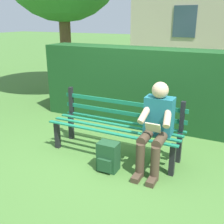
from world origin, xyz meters
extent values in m
plane|color=#477533|center=(0.00, 0.00, 0.00)|extent=(60.00, 60.00, 0.00)
cube|color=black|center=(-0.92, 0.19, 0.22)|extent=(0.07, 0.07, 0.45)
cube|color=black|center=(0.92, 0.19, 0.22)|extent=(0.07, 0.07, 0.45)
cube|color=black|center=(-0.92, -0.19, 0.22)|extent=(0.07, 0.07, 0.45)
cube|color=black|center=(0.92, -0.19, 0.22)|extent=(0.07, 0.07, 0.45)
cube|color=#197251|center=(0.00, -0.24, 0.46)|extent=(2.00, 0.06, 0.02)
cube|color=#197251|center=(0.00, -0.08, 0.46)|extent=(2.00, 0.06, 0.02)
cube|color=#197251|center=(0.00, 0.08, 0.46)|extent=(2.00, 0.06, 0.02)
cube|color=#197251|center=(0.00, 0.24, 0.46)|extent=(2.00, 0.06, 0.02)
cube|color=black|center=(-0.92, -0.23, 0.69)|extent=(0.06, 0.06, 0.44)
cube|color=black|center=(0.92, -0.23, 0.69)|extent=(0.06, 0.06, 0.44)
cube|color=#197251|center=(0.00, -0.23, 0.60)|extent=(2.00, 0.02, 0.06)
cube|color=#197251|center=(0.00, -0.23, 0.77)|extent=(2.00, 0.02, 0.06)
cube|color=#1E6672|center=(-0.65, -0.02, 0.73)|extent=(0.38, 0.22, 0.52)
sphere|color=#D8AD8C|center=(-0.65, 0.00, 1.09)|extent=(0.22, 0.22, 0.22)
cylinder|color=#473828|center=(-0.75, 0.19, 0.49)|extent=(0.13, 0.42, 0.13)
cylinder|color=#473828|center=(-0.55, 0.19, 0.49)|extent=(0.13, 0.42, 0.13)
cylinder|color=#473828|center=(-0.75, 0.40, 0.23)|extent=(0.12, 0.12, 0.47)
cylinder|color=#473828|center=(-0.55, 0.40, 0.23)|extent=(0.12, 0.12, 0.47)
cube|color=#473828|center=(-0.75, 0.48, 0.04)|extent=(0.10, 0.24, 0.07)
cube|color=#473828|center=(-0.55, 0.48, 0.04)|extent=(0.10, 0.24, 0.07)
cylinder|color=#D8AD8C|center=(-0.80, 0.12, 0.79)|extent=(0.14, 0.32, 0.26)
cylinder|color=#D8AD8C|center=(-0.50, 0.12, 0.79)|extent=(0.14, 0.32, 0.26)
cube|color=beige|center=(-0.65, 0.24, 0.65)|extent=(0.20, 0.07, 0.13)
cube|color=#19471E|center=(-0.45, -1.49, 0.73)|extent=(5.16, 0.65, 1.46)
sphere|color=#19471E|center=(0.84, -1.55, 1.16)|extent=(0.52, 0.52, 0.52)
cylinder|color=brown|center=(2.66, -2.62, 1.28)|extent=(0.29, 0.29, 2.56)
cube|color=#334756|center=(0.73, -7.94, 1.84)|extent=(0.90, 0.04, 1.20)
cube|color=#1E4728|center=(-0.11, 0.44, 0.20)|extent=(0.28, 0.20, 0.41)
cube|color=#1E4728|center=(-0.11, 0.56, 0.12)|extent=(0.19, 0.04, 0.18)
cylinder|color=#1E4728|center=(-0.19, 0.32, 0.22)|extent=(0.04, 0.04, 0.24)
cylinder|color=#1E4728|center=(-0.03, 0.32, 0.22)|extent=(0.04, 0.04, 0.24)
camera|label=1|loc=(-1.57, 3.34, 1.98)|focal=43.21mm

